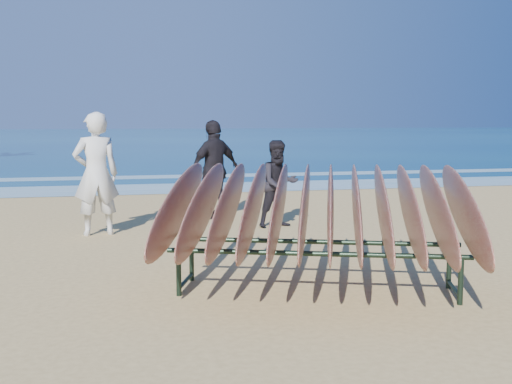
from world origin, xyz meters
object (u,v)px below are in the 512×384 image
person_white (96,174)px  surfboard_rack (317,209)px  person_dark_a (279,184)px  person_dark_b (215,169)px

person_white → surfboard_rack: bearing=112.5°
person_white → person_dark_a: 3.12m
surfboard_rack → person_white: bearing=140.0°
person_white → person_dark_a: bearing=173.5°
person_dark_a → person_white: bearing=166.6°
person_dark_a → person_dark_b: size_ratio=0.82×
person_dark_a → person_dark_b: bearing=112.1°
surfboard_rack → person_dark_b: (-0.32, 5.44, 0.01)m
person_dark_a → surfboard_rack: bearing=-114.1°
surfboard_rack → person_dark_b: person_dark_b is taller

